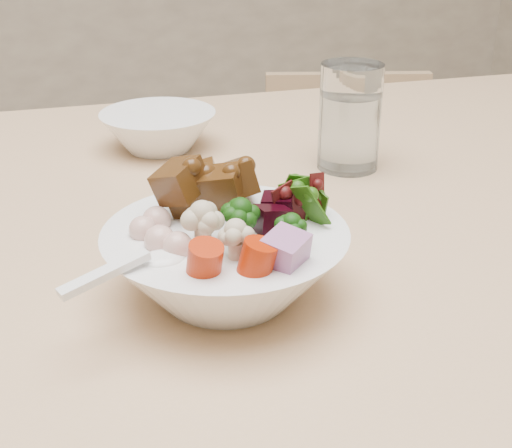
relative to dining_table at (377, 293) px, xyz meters
name	(u,v)px	position (x,y,z in m)	size (l,w,h in m)	color
dining_table	(377,293)	(0.00, 0.00, 0.00)	(1.82, 1.07, 0.83)	tan
chair_far	(347,236)	(0.31, 0.71, -0.31)	(0.44, 0.44, 0.77)	tan
food_bowl	(227,258)	(-0.19, -0.09, 0.12)	(0.20, 0.20, 0.11)	white
soup_spoon	(148,264)	(-0.26, -0.12, 0.14)	(0.10, 0.05, 0.02)	white
water_glass	(350,121)	(0.03, 0.15, 0.14)	(0.07, 0.07, 0.12)	white
side_bowl	(159,131)	(-0.17, 0.28, 0.11)	(0.14, 0.14, 0.05)	white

